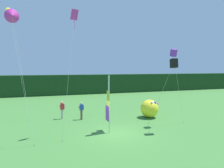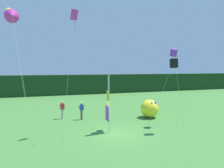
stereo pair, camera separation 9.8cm
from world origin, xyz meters
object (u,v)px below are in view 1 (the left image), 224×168
kite_magenta_delta_3 (12,16)px  person_mid_field (81,110)px  banner_flag (108,104)px  kite_magenta_diamond_1 (74,23)px  inflatable_balloon (149,109)px  kite_purple_box_2 (174,53)px  person_near_banner (62,109)px  kite_black_box_0 (174,64)px  kite_yellow_delta_4 (10,12)px

kite_magenta_delta_3 → person_mid_field: bearing=42.7°
banner_flag → kite_magenta_diamond_1: kite_magenta_diamond_1 is taller
inflatable_balloon → kite_purple_box_2: bearing=-73.5°
kite_magenta_delta_3 → kite_purple_box_2: bearing=3.2°
banner_flag → person_near_banner: 6.27m
person_near_banner → kite_magenta_delta_3: (-3.35, -5.60, 7.45)m
person_near_banner → kite_black_box_0: 11.44m
kite_magenta_diamond_1 → kite_purple_box_2: bearing=-1.3°
banner_flag → kite_yellow_delta_4: (-8.08, 8.35, 8.58)m
kite_yellow_delta_4 → kite_magenta_delta_3: bearing=-80.2°
banner_flag → kite_magenta_delta_3: (-6.57, -0.37, 6.21)m
banner_flag → kite_magenta_diamond_1: 6.75m
kite_purple_box_2 → kite_yellow_delta_4: (-14.24, 8.00, 4.41)m
person_mid_field → kite_magenta_diamond_1: (-1.10, -3.83, 7.50)m
kite_magenta_diamond_1 → kite_purple_box_2: kite_magenta_diamond_1 is taller
person_near_banner → kite_black_box_0: kite_black_box_0 is taller
person_mid_field → kite_black_box_0: (6.49, -5.66, 4.49)m
kite_black_box_0 → kite_magenta_diamond_1: kite_magenta_diamond_1 is taller
kite_magenta_diamond_1 → kite_yellow_delta_4: size_ratio=0.84×
banner_flag → kite_black_box_0: size_ratio=0.79×
person_mid_field → kite_yellow_delta_4: bearing=149.2°
kite_black_box_0 → kite_magenta_diamond_1: (-7.59, 1.82, 3.01)m
person_near_banner → inflatable_balloon: bearing=-14.1°
person_mid_field → inflatable_balloon: size_ratio=0.95×
banner_flag → kite_magenta_diamond_1: bearing=167.7°
kite_black_box_0 → kite_purple_box_2: size_ratio=0.86×
kite_black_box_0 → kite_yellow_delta_4: (-13.14, 9.62, 5.36)m
banner_flag → kite_purple_box_2: (6.16, 0.35, 4.18)m
banner_flag → inflatable_balloon: bearing=29.9°
person_mid_field → kite_black_box_0: 9.71m
kite_magenta_diamond_1 → kite_purple_box_2: size_ratio=1.40×
person_near_banner → kite_yellow_delta_4: 11.40m
inflatable_balloon → kite_magenta_delta_3: bearing=-163.9°
person_near_banner → kite_purple_box_2: bearing=-27.5°
inflatable_balloon → kite_black_box_0: size_ratio=0.32×
person_near_banner → banner_flag: bearing=-58.4°
kite_magenta_delta_3 → kite_magenta_diamond_1: bearing=12.8°
banner_flag → kite_purple_box_2: 7.45m
inflatable_balloon → person_near_banner: bearing=165.9°
kite_black_box_0 → kite_purple_box_2: bearing=55.9°
inflatable_balloon → kite_yellow_delta_4: kite_yellow_delta_4 is taller
kite_black_box_0 → kite_yellow_delta_4: 17.15m
person_mid_field → kite_magenta_diamond_1: kite_magenta_diamond_1 is taller
inflatable_balloon → kite_magenta_delta_3: size_ratio=0.21×
banner_flag → person_mid_field: bearing=108.0°
kite_magenta_diamond_1 → person_mid_field: bearing=74.0°
kite_magenta_diamond_1 → person_near_banner: bearing=98.4°
inflatable_balloon → kite_black_box_0: bearing=-93.9°
kite_magenta_diamond_1 → kite_yellow_delta_4: (-5.55, 7.80, 2.35)m
banner_flag → kite_magenta_delta_3: 9.05m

